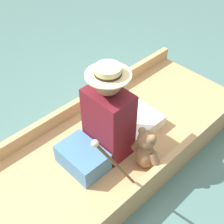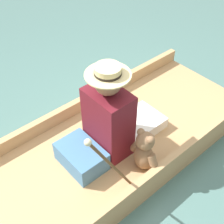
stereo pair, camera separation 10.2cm
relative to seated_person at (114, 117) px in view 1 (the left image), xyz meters
The scene contains 7 objects.
ground_plane 0.47m from the seated_person, 140.43° to the right, with size 16.00×16.00×0.00m, color #476B66.
punt_boat 0.38m from the seated_person, 140.43° to the right, with size 1.10×2.85×0.28m.
seat_cushion 0.41m from the seated_person, 92.32° to the right, with size 0.40×0.28×0.18m.
seated_person is the anchor object (origin of this frame).
teddy_bear 0.36m from the seated_person, ahead, with size 0.28×0.16×0.40m.
wine_glass 0.51m from the seated_person, 137.06° to the left, with size 0.10×0.10×0.11m.
walking_cane 0.61m from the seated_person, 44.42° to the right, with size 0.04×0.42×0.81m.
Camera 1 is at (1.32, -1.26, 2.20)m, focal length 50.00 mm.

